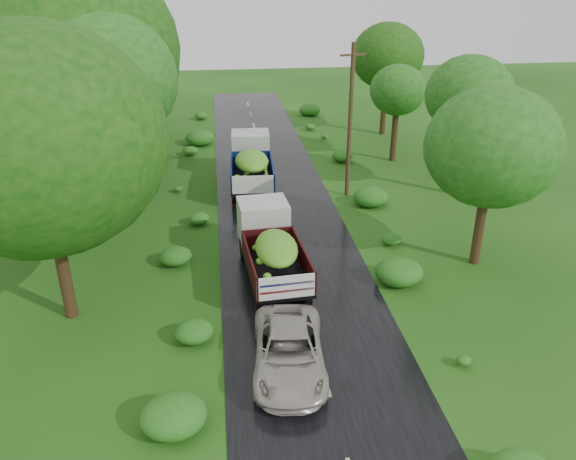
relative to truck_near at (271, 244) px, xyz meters
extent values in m
plane|color=#1A470F|center=(1.06, -7.05, -1.50)|extent=(120.00, 120.00, 0.00)
cube|color=black|center=(1.06, -2.05, -1.49)|extent=(6.50, 80.00, 0.02)
cube|color=#BFB78C|center=(1.06, -7.05, -1.48)|extent=(0.12, 1.60, 0.00)
cube|color=#BFB78C|center=(1.06, -3.05, -1.48)|extent=(0.12, 1.60, 0.00)
cube|color=#BFB78C|center=(1.06, 0.95, -1.48)|extent=(0.12, 1.60, 0.00)
cube|color=#BFB78C|center=(1.06, 4.95, -1.48)|extent=(0.12, 1.60, 0.00)
cube|color=#BFB78C|center=(1.06, 8.95, -1.48)|extent=(0.12, 1.60, 0.00)
cube|color=#BFB78C|center=(1.06, 12.95, -1.48)|extent=(0.12, 1.60, 0.00)
cube|color=#BFB78C|center=(1.06, 16.95, -1.48)|extent=(0.12, 1.60, 0.00)
cube|color=#BFB78C|center=(1.06, 20.95, -1.48)|extent=(0.12, 1.60, 0.00)
cube|color=#BFB78C|center=(1.06, 24.95, -1.48)|extent=(0.12, 1.60, 0.00)
cube|color=#BFB78C|center=(1.06, 28.95, -1.48)|extent=(0.12, 1.60, 0.00)
cube|color=#BFB78C|center=(1.06, 32.95, -1.48)|extent=(0.12, 1.60, 0.00)
cube|color=black|center=(0.02, -0.31, -0.86)|extent=(2.12, 5.67, 0.28)
cylinder|color=black|center=(-1.08, 1.63, -1.01)|extent=(0.35, 1.01, 0.99)
cylinder|color=black|center=(0.83, 1.77, -1.01)|extent=(0.35, 1.01, 0.99)
cylinder|color=black|center=(-0.84, -1.65, -1.01)|extent=(0.35, 1.01, 0.99)
cylinder|color=black|center=(1.07, -1.50, -1.01)|extent=(0.35, 1.01, 0.99)
cylinder|color=black|center=(-0.76, -2.65, -1.01)|extent=(0.35, 1.01, 0.99)
cylinder|color=black|center=(1.15, -2.51, -1.01)|extent=(0.35, 1.01, 0.99)
cube|color=maroon|center=(-0.73, -2.99, -1.23)|extent=(0.34, 0.06, 0.44)
cube|color=maroon|center=(1.18, -2.84, -1.23)|extent=(0.34, 0.06, 0.44)
cube|color=silver|center=(-0.14, 1.90, 0.22)|extent=(2.32, 2.04, 1.88)
cube|color=black|center=(0.10, -1.35, -0.64)|extent=(2.58, 4.40, 0.16)
cube|color=#410B0C|center=(-0.99, -1.43, -0.10)|extent=(0.40, 4.24, 0.94)
cube|color=#410B0C|center=(1.19, -1.26, -0.10)|extent=(0.40, 4.24, 0.94)
cube|color=#410B0C|center=(-0.06, 0.73, -0.10)|extent=(2.27, 0.25, 0.94)
cube|color=silver|center=(0.26, -3.42, -0.10)|extent=(2.27, 0.25, 0.94)
ellipsoid|color=#3F7F17|center=(0.10, -1.35, 0.49)|extent=(2.17, 3.70, 0.99)
cube|color=black|center=(-0.09, 10.47, -0.82)|extent=(2.07, 5.95, 0.29)
cylinder|color=black|center=(-1.00, 12.65, -0.98)|extent=(0.34, 1.06, 1.04)
cylinder|color=black|center=(1.02, 12.55, -0.98)|extent=(0.34, 1.06, 1.04)
cylinder|color=black|center=(-1.16, 9.18, -0.98)|extent=(0.34, 1.06, 1.04)
cylinder|color=black|center=(0.86, 9.08, -0.98)|extent=(0.34, 1.06, 1.04)
cylinder|color=black|center=(-1.21, 8.11, -0.98)|extent=(0.34, 1.06, 1.04)
cylinder|color=black|center=(0.81, 8.02, -0.98)|extent=(0.34, 1.06, 1.04)
cube|color=maroon|center=(-1.23, 7.76, -1.21)|extent=(0.36, 0.06, 0.47)
cube|color=maroon|center=(0.79, 7.66, -1.21)|extent=(0.36, 0.06, 0.47)
cube|color=silver|center=(0.02, 12.81, 0.31)|extent=(2.39, 2.09, 1.98)
cube|color=black|center=(-0.14, 9.37, -0.60)|extent=(2.61, 4.59, 0.17)
cube|color=navy|center=(-1.30, 9.43, -0.02)|extent=(0.29, 4.48, 0.99)
cube|color=navy|center=(1.02, 9.32, -0.02)|extent=(0.29, 4.48, 0.99)
cube|color=navy|center=(-0.04, 11.57, -0.02)|extent=(2.40, 0.20, 0.99)
cube|color=silver|center=(-0.24, 7.17, -0.02)|extent=(2.40, 0.20, 0.99)
ellipsoid|color=#3F7F17|center=(-0.14, 9.37, 0.61)|extent=(2.19, 3.86, 1.04)
imported|color=#B2A99E|center=(-0.03, -6.31, -0.79)|extent=(2.76, 5.19, 1.39)
cylinder|color=#382616|center=(5.31, 8.71, 2.77)|extent=(0.28, 0.28, 8.55)
cube|color=#382616|center=(5.31, 8.71, 6.41)|extent=(1.48, 0.46, 0.11)
cylinder|color=black|center=(-7.90, -2.14, 2.43)|extent=(0.47, 0.47, 7.87)
ellipsoid|color=#0F450D|center=(-7.90, -2.14, 5.43)|extent=(4.16, 4.16, 3.74)
cylinder|color=black|center=(-9.85, 3.89, 2.33)|extent=(0.46, 0.46, 7.67)
ellipsoid|color=#0F450D|center=(-9.85, 3.89, 5.25)|extent=(3.74, 3.74, 3.37)
cylinder|color=black|center=(-7.69, 9.13, 2.41)|extent=(0.47, 0.47, 7.82)
ellipsoid|color=#0F450D|center=(-7.69, 9.13, 5.38)|extent=(3.93, 3.93, 3.54)
cylinder|color=black|center=(-9.96, 12.90, 2.98)|extent=(0.50, 0.50, 8.97)
ellipsoid|color=#0F450D|center=(-9.96, 12.90, 6.39)|extent=(4.96, 4.96, 4.46)
cylinder|color=black|center=(-8.35, 17.81, 2.48)|extent=(0.47, 0.47, 7.96)
ellipsoid|color=#0F450D|center=(-8.35, 17.81, 5.50)|extent=(3.16, 3.16, 2.85)
cylinder|color=black|center=(-10.63, 22.92, 2.92)|extent=(0.49, 0.49, 8.84)
ellipsoid|color=#0F450D|center=(-10.63, 22.92, 6.27)|extent=(4.06, 4.06, 3.65)
cylinder|color=black|center=(-8.49, 29.87, 1.94)|extent=(0.45, 0.45, 6.88)
ellipsoid|color=#0F450D|center=(-8.49, 29.87, 4.56)|extent=(3.46, 3.46, 3.11)
cylinder|color=black|center=(9.22, -0.05, 1.57)|extent=(0.43, 0.43, 6.15)
ellipsoid|color=#175114|center=(9.22, -0.05, 3.91)|extent=(3.34, 3.34, 3.01)
cylinder|color=black|center=(11.72, 8.10, 1.78)|extent=(0.44, 0.44, 6.56)
ellipsoid|color=#175114|center=(11.72, 8.10, 4.27)|extent=(3.09, 3.09, 2.78)
cylinder|color=black|center=(9.84, 14.60, 1.22)|extent=(0.41, 0.41, 5.45)
ellipsoid|color=#175114|center=(9.84, 14.60, 3.29)|extent=(2.71, 2.71, 2.44)
cylinder|color=black|center=(11.00, 21.19, 1.89)|extent=(0.44, 0.44, 6.79)
ellipsoid|color=#175114|center=(11.00, 21.19, 4.48)|extent=(3.30, 3.30, 2.97)
camera|label=1|loc=(-1.96, -21.11, 10.72)|focal=35.00mm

